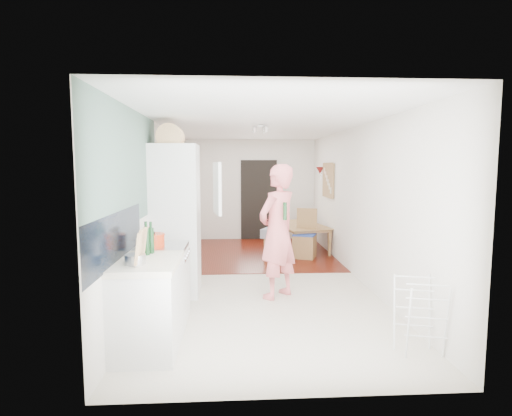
{
  "coord_description": "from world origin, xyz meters",
  "views": [
    {
      "loc": [
        -0.44,
        -6.49,
        1.85
      ],
      "look_at": [
        -0.06,
        0.2,
        1.14
      ],
      "focal_mm": 28.0,
      "sensor_mm": 36.0,
      "label": 1
    }
  ],
  "objects": [
    {
      "name": "room_shell",
      "position": [
        0.0,
        0.0,
        1.25
      ],
      "size": [
        3.2,
        7.0,
        2.5
      ],
      "primitive_type": null,
      "color": "silver",
      "rests_on": "ground"
    },
    {
      "name": "floor",
      "position": [
        0.0,
        0.0,
        0.0
      ],
      "size": [
        3.2,
        7.0,
        0.01
      ],
      "primitive_type": "cube",
      "color": "beige",
      "rests_on": "ground"
    },
    {
      "name": "wood_floor_overlay",
      "position": [
        0.0,
        1.85,
        0.01
      ],
      "size": [
        3.2,
        3.3,
        0.01
      ],
      "primitive_type": "cube",
      "color": "#55120A",
      "rests_on": "room_shell"
    },
    {
      "name": "sage_wall_panel",
      "position": [
        -1.59,
        -2.0,
        1.85
      ],
      "size": [
        0.02,
        3.0,
        1.3
      ],
      "primitive_type": "cube",
      "color": "slate",
      "rests_on": "room_shell"
    },
    {
      "name": "tile_splashback",
      "position": [
        -1.59,
        -2.55,
        1.15
      ],
      "size": [
        0.02,
        1.9,
        0.5
      ],
      "primitive_type": "cube",
      "color": "black",
      "rests_on": "room_shell"
    },
    {
      "name": "doorway_recess",
      "position": [
        0.2,
        3.48,
        1.0
      ],
      "size": [
        0.9,
        0.04,
        2.0
      ],
      "primitive_type": "cube",
      "color": "black",
      "rests_on": "room_shell"
    },
    {
      "name": "base_cabinet",
      "position": [
        -1.3,
        -2.55,
        0.43
      ],
      "size": [
        0.6,
        0.9,
        0.86
      ],
      "primitive_type": "cube",
      "color": "silver",
      "rests_on": "room_shell"
    },
    {
      "name": "worktop",
      "position": [
        -1.3,
        -2.55,
        0.89
      ],
      "size": [
        0.62,
        0.92,
        0.06
      ],
      "primitive_type": "cube",
      "color": "beige",
      "rests_on": "room_shell"
    },
    {
      "name": "range_cooker",
      "position": [
        -1.3,
        -1.8,
        0.44
      ],
      "size": [
        0.6,
        0.6,
        0.88
      ],
      "primitive_type": "cube",
      "color": "silver",
      "rests_on": "room_shell"
    },
    {
      "name": "cooker_top",
      "position": [
        -1.3,
        -1.8,
        0.9
      ],
      "size": [
        0.6,
        0.6,
        0.04
      ],
      "primitive_type": "cube",
      "color": "#B1B1B4",
      "rests_on": "room_shell"
    },
    {
      "name": "fridge_housing",
      "position": [
        -1.27,
        -0.78,
        1.07
      ],
      "size": [
        0.66,
        0.66,
        2.15
      ],
      "primitive_type": "cube",
      "color": "silver",
      "rests_on": "room_shell"
    },
    {
      "name": "fridge_door",
      "position": [
        -0.66,
        -1.08,
        1.55
      ],
      "size": [
        0.14,
        0.56,
        0.7
      ],
      "primitive_type": "cube",
      "rotation": [
        0.0,
        0.0,
        -1.4
      ],
      "color": "silver",
      "rests_on": "room_shell"
    },
    {
      "name": "fridge_interior",
      "position": [
        -0.96,
        -0.78,
        1.55
      ],
      "size": [
        0.02,
        0.52,
        0.66
      ],
      "primitive_type": "cube",
      "color": "white",
      "rests_on": "room_shell"
    },
    {
      "name": "pinboard",
      "position": [
        1.58,
        1.9,
        1.55
      ],
      "size": [
        0.03,
        0.9,
        0.7
      ],
      "primitive_type": "cube",
      "color": "tan",
      "rests_on": "room_shell"
    },
    {
      "name": "pinboard_frame",
      "position": [
        1.57,
        1.9,
        1.55
      ],
      "size": [
        0.0,
        0.94,
        0.74
      ],
      "primitive_type": "cube",
      "color": "#996C41",
      "rests_on": "room_shell"
    },
    {
      "name": "wall_sconce",
      "position": [
        1.54,
        2.55,
        1.75
      ],
      "size": [
        0.18,
        0.18,
        0.16
      ],
      "primitive_type": "cone",
      "color": "maroon",
      "rests_on": "room_shell"
    },
    {
      "name": "person",
      "position": [
        0.17,
        -1.0,
        1.11
      ],
      "size": [
        0.95,
        0.94,
        2.21
      ],
      "primitive_type": "imported",
      "rotation": [
        0.0,
        0.0,
        3.91
      ],
      "color": "#E16B6E",
      "rests_on": "floor"
    },
    {
      "name": "dining_table",
      "position": [
        1.05,
        2.13,
        0.24
      ],
      "size": [
        1.03,
        1.51,
        0.49
      ],
      "primitive_type": "imported",
      "rotation": [
        0.0,
        0.0,
        1.77
      ],
      "color": "#996C41",
      "rests_on": "floor"
    },
    {
      "name": "dining_chair",
      "position": [
        0.99,
        1.35,
        0.5
      ],
      "size": [
        0.54,
        0.54,
        0.99
      ],
      "primitive_type": null,
      "rotation": [
        0.0,
        0.0,
        -0.38
      ],
      "color": "#996C41",
      "rests_on": "floor"
    },
    {
      "name": "stool",
      "position": [
        0.36,
        1.26,
        0.22
      ],
      "size": [
        0.43,
        0.43,
        0.44
      ],
      "primitive_type": null,
      "rotation": [
        0.0,
        0.0,
        -0.33
      ],
      "color": "#996C41",
      "rests_on": "floor"
    },
    {
      "name": "grey_drape",
      "position": [
        0.33,
        1.27,
        0.53
      ],
      "size": [
        0.52,
        0.52,
        0.17
      ],
      "primitive_type": "cube",
      "rotation": [
        0.0,
        0.0,
        -0.45
      ],
      "color": "gray",
      "rests_on": "stool"
    },
    {
      "name": "drying_rack",
      "position": [
        1.38,
        -2.8,
        0.38
      ],
      "size": [
        0.46,
        0.44,
        0.75
      ],
      "primitive_type": null,
      "rotation": [
        0.0,
        0.0,
        -0.25
      ],
      "color": "silver",
      "rests_on": "floor"
    },
    {
      "name": "bread_bin",
      "position": [
        -1.3,
        -0.87,
        2.25
      ],
      "size": [
        0.41,
        0.39,
        0.19
      ],
      "primitive_type": null,
      "rotation": [
        0.0,
        0.0,
        0.12
      ],
      "color": "#DDB57D",
      "rests_on": "fridge_housing"
    },
    {
      "name": "red_casserole",
      "position": [
        -1.37,
        -1.9,
        1.0
      ],
      "size": [
        0.28,
        0.28,
        0.15
      ],
      "primitive_type": "cylinder",
      "rotation": [
        0.0,
        0.0,
        -0.07
      ],
      "color": "red",
      "rests_on": "cooker_top"
    },
    {
      "name": "steel_pan",
      "position": [
        -1.37,
        -2.72,
        0.97
      ],
      "size": [
        0.22,
        0.22,
        0.1
      ],
      "primitive_type": "cylinder",
      "rotation": [
        0.0,
        0.0,
        -0.13
      ],
      "color": "#B1B1B4",
      "rests_on": "worktop"
    },
    {
      "name": "held_bottle",
      "position": [
        0.25,
        -1.16,
        1.24
      ],
      "size": [
        0.05,
        0.05,
        0.24
      ],
      "primitive_type": "cylinder",
      "color": "#143B1B",
      "rests_on": "person"
    },
    {
      "name": "bottle_a",
      "position": [
        -1.36,
        -2.31,
        1.06
      ],
      "size": [
        0.07,
        0.07,
        0.28
      ],
      "primitive_type": "cylinder",
      "rotation": [
        0.0,
        0.0,
        0.1
      ],
      "color": "#143B1B",
      "rests_on": "worktop"
    },
    {
      "name": "bottle_b",
      "position": [
        -1.32,
        -2.23,
        1.06
      ],
      "size": [
        0.08,
        0.08,
        0.27
      ],
      "primitive_type": "cylinder",
      "rotation": [
        0.0,
        0.0,
        0.24
      ],
      "color": "#143B1B",
      "rests_on": "worktop"
    },
    {
      "name": "bottle_c",
      "position": [
        -1.39,
        -2.42,
        1.02
      ],
      "size": [
        0.09,
        0.09,
        0.2
      ],
      "primitive_type": "cylinder",
      "rotation": [
        0.0,
        0.0,
        0.06
      ],
      "color": "silver",
      "rests_on": "worktop"
    },
    {
      "name": "pepper_mill_front",
      "position": [
        -1.42,
        -2.02,
        1.02
      ],
      "size": [
        0.07,
        0.07,
        0.21
      ],
      "primitive_type": "cylinder",
      "rotation": [
        0.0,
        0.0,
        -0.24
      ],
      "color": "#DDB57D",
      "rests_on": "worktop"
    },
    {
      "name": "pepper_mill_back",
      "position": [
        -1.38,
        -2.02,
        1.02
      ],
      "size": [
        0.06,
        0.06,
        0.2
      ],
      "primitive_type": "cylinder",
      "rotation": [
        0.0,
        0.0,
        0.15
      ],
      "color": "#DDB57D",
      "rests_on": "worktop"
    },
    {
      "name": "chopping_boards",
      "position": [
        -1.32,
        -2.7,
        1.09
      ],
      "size": [
        0.05,
        0.25,
        0.34
      ],
      "primitive_type": null,
      "rotation": [
        0.0,
        0.0,
        -0.08
      ],
      "color": "#DDB57D",
      "rests_on": "worktop"
    }
  ]
}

